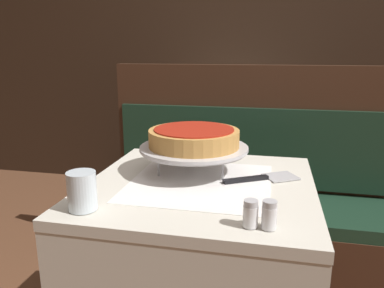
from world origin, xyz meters
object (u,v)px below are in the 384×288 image
pizza_server (263,178)px  pizza_pan_stand (194,149)px  deep_dish_pizza (194,137)px  pepper_shaker (269,215)px  condiment_caddy (217,100)px  dining_table_front (200,219)px  water_glass_near (82,191)px  dining_table_rear (228,121)px  booth_bench (256,222)px  salt_shaker (251,214)px

pizza_server → pizza_pan_stand: bearing=174.1°
deep_dish_pizza → pepper_shaker: deep_dish_pizza is taller
pizza_pan_stand → condiment_caddy: (-0.15, 1.55, -0.04)m
dining_table_front → deep_dish_pizza: deep_dish_pizza is taller
pizza_server → dining_table_front: bearing=-160.7°
deep_dish_pizza → water_glass_near: bearing=-121.6°
dining_table_rear → booth_bench: bearing=-73.5°
water_glass_near → salt_shaker: water_glass_near is taller
dining_table_rear → condiment_caddy: 0.19m
pizza_server → water_glass_near: size_ratio=2.40×
dining_table_front → dining_table_rear: bearing=93.6°
pizza_pan_stand → deep_dish_pizza: (0.00, 0.00, 0.04)m
dining_table_front → pizza_server: size_ratio=3.25×
deep_dish_pizza → water_glass_near: 0.42m
dining_table_front → dining_table_rear: (-0.10, 1.55, 0.03)m
dining_table_front → booth_bench: size_ratio=0.50×
dining_table_front → condiment_caddy: bearing=96.7°
salt_shaker → pepper_shaker: pepper_shaker is taller
pizza_pan_stand → salt_shaker: 0.42m
dining_table_front → salt_shaker: (0.17, -0.27, 0.16)m
pepper_shaker → pizza_pan_stand: bearing=125.0°
dining_table_front → water_glass_near: 0.40m
pizza_pan_stand → deep_dish_pizza: deep_dish_pizza is taller
dining_table_front → pizza_server: 0.24m
condiment_caddy → booth_bench: bearing=-69.8°
dining_table_rear → deep_dish_pizza: deep_dish_pizza is taller
dining_table_front → pizza_pan_stand: size_ratio=2.18×
water_glass_near → deep_dish_pizza: bearing=58.4°
condiment_caddy → dining_table_front: bearing=-83.3°
deep_dish_pizza → salt_shaker: (0.21, -0.36, -0.09)m
pizza_pan_stand → water_glass_near: water_glass_near is taller
dining_table_rear → deep_dish_pizza: size_ratio=2.76×
pizza_pan_stand → salt_shaker: bearing=-59.8°
booth_bench → pizza_pan_stand: size_ratio=4.36×
pizza_pan_stand → pizza_server: (0.23, -0.02, -0.07)m
pizza_pan_stand → pizza_server: pizza_pan_stand is taller
deep_dish_pizza → salt_shaker: size_ratio=4.58×
dining_table_rear → pizza_server: pizza_server is taller
booth_bench → pepper_shaker: bearing=-86.7°
salt_shaker → booth_bench: bearing=90.8°
dining_table_front → water_glass_near: (-0.25, -0.26, 0.17)m
pizza_pan_stand → pepper_shaker: bearing=-55.0°
deep_dish_pizza → condiment_caddy: 1.56m
salt_shaker → dining_table_front: bearing=122.2°
booth_bench → condiment_caddy: booth_bench is taller
pepper_shaker → pizza_server: bearing=94.1°
deep_dish_pizza → condiment_caddy: size_ratio=2.03×
dining_table_rear → pepper_shaker: bearing=-80.4°
dining_table_front → condiment_caddy: condiment_caddy is taller
booth_bench → pizza_server: bearing=-87.2°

